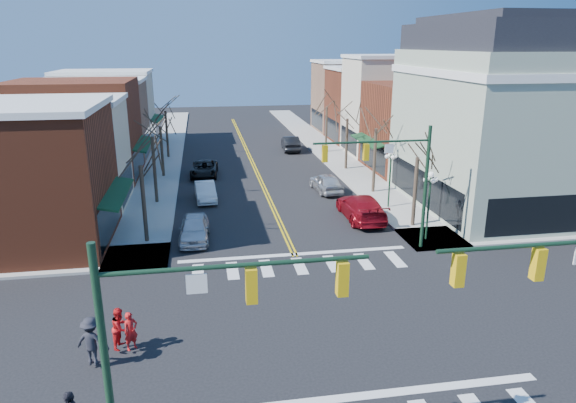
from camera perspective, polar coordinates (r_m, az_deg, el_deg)
name	(u,v)px	position (r m, az deg, el deg)	size (l,w,h in m)	color
ground	(327,326)	(22.42, 4.36, -13.62)	(160.00, 160.00, 0.00)	black
sidewalk_left	(153,199)	(40.49, -14.73, 0.28)	(3.50, 70.00, 0.15)	#9E9B93
sidewalk_right	(373,189)	(42.52, 9.43, 1.42)	(3.50, 70.00, 0.15)	#9E9B93
bldg_left_brick_a	(14,180)	(33.08, -28.12, 2.09)	(10.00, 8.50, 8.00)	maroon
bldg_left_stucco_a	(52,156)	(40.36, -24.78, 4.59)	(10.00, 7.00, 7.50)	beige
bldg_left_brick_b	(76,131)	(47.92, -22.50, 7.24)	(10.00, 9.00, 8.50)	maroon
bldg_left_tan	(95,121)	(55.95, -20.69, 8.33)	(10.00, 7.50, 7.80)	#9E7257
bldg_left_stucco_b	(107,110)	(63.49, -19.45, 9.58)	(10.00, 8.00, 8.20)	beige
bldg_right_brick_a	(425,128)	(49.40, 15.01, 7.93)	(10.00, 8.50, 8.00)	maroon
bldg_right_stucco	(395,107)	(56.34, 11.85, 10.25)	(10.00, 7.00, 10.00)	beige
bldg_right_brick_b	(372,106)	(63.43, 9.35, 10.44)	(10.00, 8.00, 8.50)	maroon
bldg_right_tan	(353,97)	(70.98, 7.27, 11.43)	(10.00, 8.00, 9.00)	#9E7257
victorian_corner	(509,115)	(39.71, 23.30, 8.86)	(12.25, 14.25, 13.30)	#99A790
traffic_mast_near_left	(182,333)	(13.14, -11.70, -14.14)	(6.60, 0.28, 7.20)	#14331E
traffic_mast_far_right	(395,172)	(28.84, 11.82, 3.28)	(6.60, 0.28, 7.20)	#14331E
lamppost_corner	(429,194)	(31.29, 15.45, 0.79)	(0.36, 0.36, 4.33)	#14331E
lamppost_midblock	(390,169)	(37.07, 11.31, 3.60)	(0.36, 0.36, 4.33)	#14331E
tree_left_a	(144,205)	(31.22, -15.71, -0.39)	(0.24, 0.24, 4.76)	#382B21
tree_left_b	(155,171)	(38.86, -14.60, 3.33)	(0.24, 0.24, 5.04)	#382B21
tree_left_c	(162,152)	(46.70, -13.82, 5.35)	(0.24, 0.24, 4.55)	#382B21
tree_left_d	(167,135)	(54.52, -13.29, 7.22)	(0.24, 0.24, 4.90)	#382B21
tree_right_a	(415,193)	(33.73, 13.92, 0.93)	(0.24, 0.24, 4.62)	#382B21
tree_right_b	(374,161)	(40.88, 9.58, 4.42)	(0.24, 0.24, 5.18)	#382B21
tree_right_c	(346,145)	(48.38, 6.52, 6.30)	(0.24, 0.24, 4.83)	#382B21
tree_right_d	(326,130)	(55.98, 4.27, 7.92)	(0.24, 0.24, 4.97)	#382B21
car_left_near	(194,229)	(31.52, -10.38, -2.99)	(1.75, 4.35, 1.48)	silver
car_left_mid	(205,192)	(39.41, -9.16, 1.10)	(1.45, 4.16, 1.37)	silver
car_left_far	(204,169)	(46.60, -9.29, 3.59)	(2.28, 4.94, 1.37)	black
car_right_near	(361,207)	(35.06, 8.13, -0.63)	(2.35, 5.78, 1.68)	maroon
car_right_mid	(326,183)	(41.28, 4.26, 2.11)	(1.79, 4.44, 1.51)	silver
car_right_far	(290,143)	(57.32, 0.28, 6.48)	(1.70, 4.86, 1.60)	black
pedestrian_red_a	(131,331)	(21.11, -17.07, -13.60)	(0.57, 0.37, 1.55)	red
pedestrian_red_b	(120,328)	(21.34, -18.15, -13.17)	(0.81, 0.63, 1.66)	red
pedestrian_dark_b	(92,341)	(20.61, -20.95, -14.28)	(1.22, 0.70, 1.89)	black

